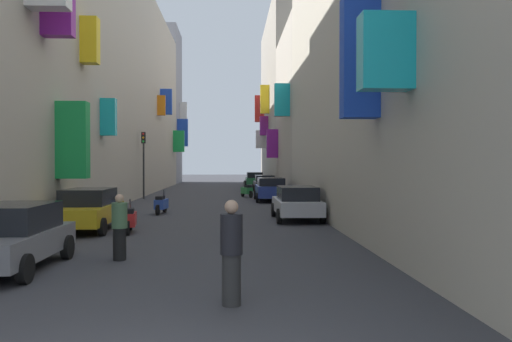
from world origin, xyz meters
The scene contains 18 objects.
ground_plane centered at (0.00, 30.00, 0.00)m, with size 140.00×140.00×0.00m, color #38383D.
building_left_mid_b centered at (-8.00, 37.36, 7.87)m, with size 7.16×31.34×15.74m.
building_left_mid_c centered at (-7.99, 56.51, 9.09)m, with size 7.22×6.97×18.19m.
building_right_near centered at (7.99, 13.46, 6.38)m, with size 7.09×26.95×12.76m.
building_right_mid_a centered at (7.99, 32.74, 6.01)m, with size 6.99×11.57×12.03m.
building_right_mid_b centered at (7.99, 49.26, 8.88)m, with size 7.19×21.48×17.76m.
parked_car_blue centered at (3.68, 27.25, 0.77)m, with size 1.97×4.26×1.46m.
parked_car_green centered at (3.55, 46.80, 0.77)m, with size 1.93×4.40×1.46m.
parked_car_grey centered at (-3.68, 7.06, 0.76)m, with size 1.84×3.93×1.46m.
parked_car_yellow centered at (-3.87, 13.72, 0.77)m, with size 1.90×4.05×1.48m.
parked_car_silver centered at (3.97, 16.64, 0.74)m, with size 1.91×4.12×1.42m.
parked_car_black centered at (3.97, 37.53, 0.73)m, with size 1.88×4.20×1.38m.
scooter_red centered at (-2.27, 13.02, 0.46)m, with size 0.57×1.78×1.13m.
scooter_blue centered at (-2.07, 19.48, 0.46)m, with size 0.56×1.77×1.13m.
scooter_green centered at (2.29, 30.90, 0.46)m, with size 0.83×1.79×1.13m.
pedestrian_crossing centered at (1.23, 4.00, 0.89)m, with size 0.53×0.53×1.78m.
pedestrian_near_left centered at (-1.53, 8.10, 0.81)m, with size 0.47×0.47×1.63m.
traffic_light_near_corner centered at (-4.60, 29.48, 3.01)m, with size 0.26×0.34×4.44m.
Camera 1 is at (1.23, -4.51, 2.40)m, focal length 35.65 mm.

